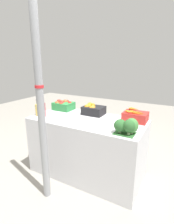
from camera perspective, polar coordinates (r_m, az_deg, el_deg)
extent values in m
plane|color=gray|center=(2.77, 0.00, -18.96)|extent=(10.00, 10.00, 0.00)
cube|color=silver|center=(2.55, 0.00, -11.25)|extent=(1.56, 0.76, 0.84)
cylinder|color=gray|center=(1.89, -15.23, 6.44)|extent=(0.08, 0.08, 2.59)
cylinder|color=red|center=(1.89, -15.35, 8.06)|extent=(0.09, 0.09, 0.03)
cube|color=#2D8442|center=(2.86, -7.64, 1.96)|extent=(0.30, 0.24, 0.12)
sphere|color=red|center=(2.78, -8.49, 2.68)|extent=(0.06, 0.06, 0.06)
sphere|color=red|center=(2.91, -8.75, 3.34)|extent=(0.06, 0.06, 0.06)
sphere|color=red|center=(2.85, -8.13, 2.96)|extent=(0.08, 0.08, 0.08)
sphere|color=red|center=(2.93, -8.97, 3.34)|extent=(0.07, 0.07, 0.07)
sphere|color=red|center=(2.91, -9.20, 3.35)|extent=(0.07, 0.07, 0.07)
sphere|color=#BC562D|center=(2.90, -7.07, 3.31)|extent=(0.08, 0.08, 0.08)
sphere|color=#BC562D|center=(2.84, -9.78, 2.90)|extent=(0.07, 0.07, 0.07)
sphere|color=red|center=(2.81, -5.63, 2.93)|extent=(0.06, 0.06, 0.06)
sphere|color=red|center=(2.90, -6.45, 3.39)|extent=(0.06, 0.06, 0.06)
cube|color=black|center=(2.58, 2.19, 0.51)|extent=(0.30, 0.24, 0.12)
sphere|color=orange|center=(2.53, 2.00, 1.34)|extent=(0.07, 0.07, 0.07)
sphere|color=orange|center=(2.52, 1.55, 1.23)|extent=(0.08, 0.08, 0.08)
sphere|color=orange|center=(2.59, 0.23, 1.71)|extent=(0.07, 0.07, 0.07)
sphere|color=orange|center=(2.58, 0.58, 1.92)|extent=(0.08, 0.08, 0.08)
sphere|color=orange|center=(2.57, 0.06, 1.76)|extent=(0.07, 0.07, 0.07)
sphere|color=orange|center=(2.65, 0.95, 2.23)|extent=(0.09, 0.09, 0.09)
sphere|color=orange|center=(2.51, 1.86, 1.38)|extent=(0.07, 0.07, 0.07)
sphere|color=orange|center=(2.56, -0.16, 1.60)|extent=(0.07, 0.07, 0.07)
sphere|color=orange|center=(2.62, 1.96, 2.14)|extent=(0.07, 0.07, 0.07)
cube|color=red|center=(2.38, 15.49, -1.47)|extent=(0.30, 0.24, 0.12)
cone|color=orange|center=(2.31, 16.93, -0.30)|extent=(0.15, 0.05, 0.03)
cone|color=orange|center=(2.29, 14.26, 0.13)|extent=(0.15, 0.03, 0.03)
cone|color=orange|center=(2.27, 16.36, -0.52)|extent=(0.16, 0.06, 0.03)
cone|color=orange|center=(2.44, 14.90, 0.96)|extent=(0.12, 0.03, 0.03)
cone|color=orange|center=(2.28, 15.11, -0.08)|extent=(0.17, 0.05, 0.02)
cone|color=orange|center=(2.45, 15.34, 1.00)|extent=(0.13, 0.06, 0.03)
cone|color=orange|center=(2.31, 15.81, 0.09)|extent=(0.15, 0.03, 0.02)
cube|color=#2D602D|center=(1.96, 12.17, -6.81)|extent=(0.22, 0.18, 0.01)
ellipsoid|color=#2D602D|center=(1.93, 10.82, -4.36)|extent=(0.14, 0.14, 0.14)
cylinder|color=#B2C693|center=(1.96, 10.71, -6.30)|extent=(0.03, 0.03, 0.02)
ellipsoid|color=#387033|center=(1.94, 14.15, -4.05)|extent=(0.11, 0.11, 0.15)
cylinder|color=#B2C693|center=(1.97, 13.98, -6.32)|extent=(0.03, 0.03, 0.02)
ellipsoid|color=#2D602D|center=(1.90, 13.60, -4.42)|extent=(0.13, 0.13, 0.14)
cylinder|color=#B2C693|center=(1.93, 13.43, -6.81)|extent=(0.03, 0.03, 0.02)
ellipsoid|color=#427F3D|center=(1.94, 14.38, -4.30)|extent=(0.14, 0.14, 0.16)
cylinder|color=#B2C693|center=(1.96, 14.22, -6.45)|extent=(0.03, 0.03, 0.02)
cylinder|color=gold|center=(2.62, -15.70, 0.64)|extent=(0.07, 0.07, 0.16)
cone|color=gold|center=(2.60, -15.86, 2.60)|extent=(0.07, 0.07, 0.02)
cylinder|color=gold|center=(2.59, -15.91, 3.27)|extent=(0.03, 0.03, 0.04)
cylinder|color=#2D2D33|center=(2.59, -15.96, 3.87)|extent=(0.04, 0.04, 0.01)
cylinder|color=#B2333D|center=(2.55, -14.06, 0.68)|extent=(0.06, 0.06, 0.19)
cone|color=#B2333D|center=(2.52, -14.23, 3.06)|extent=(0.06, 0.06, 0.02)
cylinder|color=#B2333D|center=(2.52, -14.29, 3.80)|extent=(0.03, 0.03, 0.04)
cylinder|color=silver|center=(2.51, -14.33, 4.46)|extent=(0.03, 0.03, 0.01)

